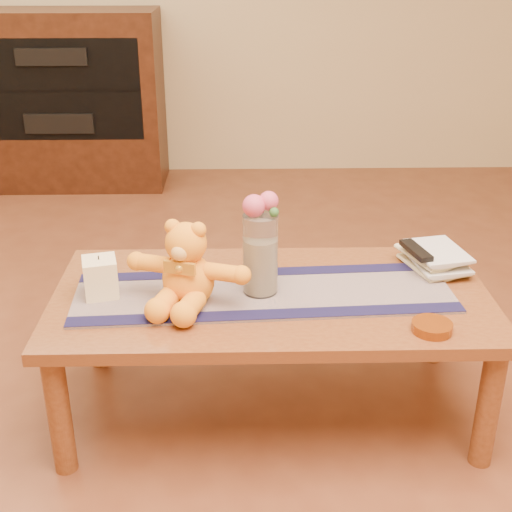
{
  "coord_description": "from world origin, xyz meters",
  "views": [
    {
      "loc": [
        -0.1,
        -1.96,
        1.48
      ],
      "look_at": [
        -0.05,
        0.0,
        0.58
      ],
      "focal_mm": 48.31,
      "sensor_mm": 36.0,
      "label": 1
    }
  ],
  "objects_px": {
    "bronze_ball": "(250,271)",
    "amber_dish": "(432,327)",
    "glass_vase": "(260,254)",
    "tv_remote": "(416,250)",
    "pillar_candle": "(101,277)",
    "book_bottom": "(412,269)",
    "teddy_bear": "(188,264)"
  },
  "relations": [
    {
      "from": "bronze_ball",
      "to": "amber_dish",
      "type": "xyz_separation_m",
      "value": [
        0.52,
        -0.33,
        -0.03
      ]
    },
    {
      "from": "pillar_candle",
      "to": "book_bottom",
      "type": "height_order",
      "value": "pillar_candle"
    },
    {
      "from": "pillar_candle",
      "to": "book_bottom",
      "type": "xyz_separation_m",
      "value": [
        1.03,
        0.16,
        -0.06
      ]
    },
    {
      "from": "amber_dish",
      "to": "tv_remote",
      "type": "bearing_deg",
      "value": 84.46
    },
    {
      "from": "pillar_candle",
      "to": "tv_remote",
      "type": "xyz_separation_m",
      "value": [
        1.03,
        0.15,
        0.02
      ]
    },
    {
      "from": "bronze_ball",
      "to": "teddy_bear",
      "type": "bearing_deg",
      "value": -145.07
    },
    {
      "from": "pillar_candle",
      "to": "glass_vase",
      "type": "relative_size",
      "value": 0.47
    },
    {
      "from": "tv_remote",
      "to": "glass_vase",
      "type": "bearing_deg",
      "value": -179.94
    },
    {
      "from": "teddy_bear",
      "to": "amber_dish",
      "type": "height_order",
      "value": "teddy_bear"
    },
    {
      "from": "bronze_ball",
      "to": "amber_dish",
      "type": "bearing_deg",
      "value": -31.97
    },
    {
      "from": "tv_remote",
      "to": "amber_dish",
      "type": "relative_size",
      "value": 1.36
    },
    {
      "from": "glass_vase",
      "to": "book_bottom",
      "type": "height_order",
      "value": "glass_vase"
    },
    {
      "from": "pillar_candle",
      "to": "amber_dish",
      "type": "height_order",
      "value": "pillar_candle"
    },
    {
      "from": "pillar_candle",
      "to": "bronze_ball",
      "type": "height_order",
      "value": "pillar_candle"
    },
    {
      "from": "pillar_candle",
      "to": "amber_dish",
      "type": "relative_size",
      "value": 1.04
    },
    {
      "from": "glass_vase",
      "to": "bronze_ball",
      "type": "height_order",
      "value": "glass_vase"
    },
    {
      "from": "teddy_bear",
      "to": "glass_vase",
      "type": "height_order",
      "value": "glass_vase"
    },
    {
      "from": "pillar_candle",
      "to": "amber_dish",
      "type": "bearing_deg",
      "value": -13.38
    },
    {
      "from": "teddy_bear",
      "to": "book_bottom",
      "type": "height_order",
      "value": "teddy_bear"
    },
    {
      "from": "pillar_candle",
      "to": "glass_vase",
      "type": "distance_m",
      "value": 0.51
    },
    {
      "from": "tv_remote",
      "to": "amber_dish",
      "type": "height_order",
      "value": "tv_remote"
    },
    {
      "from": "book_bottom",
      "to": "amber_dish",
      "type": "relative_size",
      "value": 1.89
    },
    {
      "from": "pillar_candle",
      "to": "amber_dish",
      "type": "distance_m",
      "value": 1.02
    },
    {
      "from": "book_bottom",
      "to": "tv_remote",
      "type": "distance_m",
      "value": 0.08
    },
    {
      "from": "teddy_bear",
      "to": "tv_remote",
      "type": "bearing_deg",
      "value": 32.13
    },
    {
      "from": "bronze_ball",
      "to": "book_bottom",
      "type": "relative_size",
      "value": 0.29
    },
    {
      "from": "pillar_candle",
      "to": "book_bottom",
      "type": "relative_size",
      "value": 0.55
    },
    {
      "from": "pillar_candle",
      "to": "book_bottom",
      "type": "bearing_deg",
      "value": 8.62
    },
    {
      "from": "tv_remote",
      "to": "bronze_ball",
      "type": "bearing_deg",
      "value": 171.36
    },
    {
      "from": "bronze_ball",
      "to": "tv_remote",
      "type": "xyz_separation_m",
      "value": [
        0.56,
        0.06,
        0.04
      ]
    },
    {
      "from": "teddy_bear",
      "to": "glass_vase",
      "type": "distance_m",
      "value": 0.23
    },
    {
      "from": "tv_remote",
      "to": "amber_dish",
      "type": "bearing_deg",
      "value": -109.86
    }
  ]
}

